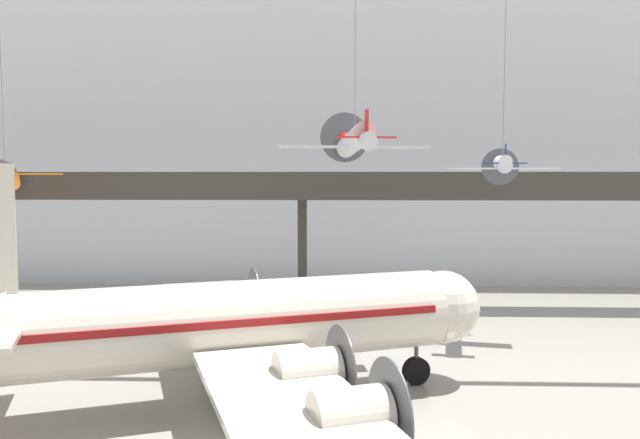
# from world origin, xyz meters

# --- Properties ---
(hangar_back_wall) EXTENTS (140.00, 3.00, 26.83)m
(hangar_back_wall) POSITION_xyz_m (0.00, 34.68, 13.42)
(hangar_back_wall) COLOR silver
(hangar_back_wall) RESTS_ON ground
(mezzanine_walkway) EXTENTS (110.00, 3.20, 10.02)m
(mezzanine_walkway) POSITION_xyz_m (0.00, 24.20, 8.36)
(mezzanine_walkway) COLOR #38332D
(mezzanine_walkway) RESTS_ON ground
(airliner_silver_main) EXTENTS (23.92, 27.92, 10.26)m
(airliner_silver_main) POSITION_xyz_m (-2.01, 4.22, 3.57)
(airliner_silver_main) COLOR beige
(airliner_silver_main) RESTS_ON ground
(suspended_plane_orange_highwing) EXTENTS (6.41, 6.00, 11.97)m
(suspended_plane_orange_highwing) POSITION_xyz_m (-19.29, 19.05, 9.47)
(suspended_plane_orange_highwing) COLOR orange
(suspended_plane_white_twin) EXTENTS (6.45, 5.32, 11.17)m
(suspended_plane_white_twin) POSITION_xyz_m (12.38, 15.53, 10.44)
(suspended_plane_white_twin) COLOR silver
(suspended_plane_silver_racer) EXTENTS (7.68, 6.33, 9.90)m
(suspended_plane_silver_racer) POSITION_xyz_m (3.64, 10.04, 11.52)
(suspended_plane_silver_racer) COLOR silver
(info_sign_pedestal) EXTENTS (0.34, 0.73, 1.24)m
(info_sign_pedestal) POSITION_xyz_m (4.92, 0.76, 0.46)
(info_sign_pedestal) COLOR #4C4C51
(info_sign_pedestal) RESTS_ON ground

